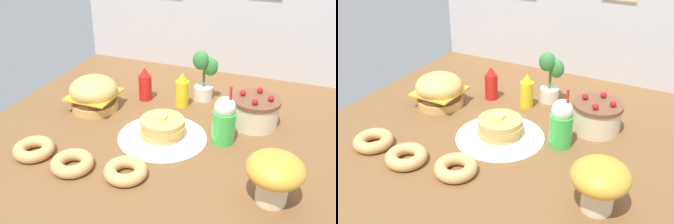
% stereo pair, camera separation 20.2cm
% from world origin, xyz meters
% --- Properties ---
extents(ground_plane, '(2.03, 2.17, 0.02)m').
position_xyz_m(ground_plane, '(0.00, 0.00, -0.01)').
color(ground_plane, brown).
extents(back_wall, '(2.03, 0.04, 1.05)m').
position_xyz_m(back_wall, '(0.00, 1.08, 0.53)').
color(back_wall, silver).
rests_on(back_wall, ground_plane).
extents(doily_mat, '(0.49, 0.49, 0.00)m').
position_xyz_m(doily_mat, '(0.03, 0.03, 0.00)').
color(doily_mat, white).
rests_on(doily_mat, ground_plane).
extents(burger, '(0.30, 0.30, 0.22)m').
position_xyz_m(burger, '(-0.49, 0.19, 0.10)').
color(burger, '#DBA859').
rests_on(burger, ground_plane).
extents(pancake_stack, '(0.38, 0.38, 0.13)m').
position_xyz_m(pancake_stack, '(0.03, 0.03, 0.05)').
color(pancake_stack, white).
rests_on(pancake_stack, doily_mat).
extents(layer_cake, '(0.28, 0.28, 0.20)m').
position_xyz_m(layer_cake, '(0.48, 0.35, 0.09)').
color(layer_cake, beige).
rests_on(layer_cake, ground_plane).
extents(ketchup_bottle, '(0.09, 0.09, 0.22)m').
position_xyz_m(ketchup_bottle, '(-0.25, 0.42, 0.10)').
color(ketchup_bottle, red).
rests_on(ketchup_bottle, ground_plane).
extents(mustard_bottle, '(0.09, 0.09, 0.22)m').
position_xyz_m(mustard_bottle, '(0.01, 0.43, 0.10)').
color(mustard_bottle, yellow).
rests_on(mustard_bottle, ground_plane).
extents(cream_soda_cup, '(0.12, 0.12, 0.34)m').
position_xyz_m(cream_soda_cup, '(0.35, 0.11, 0.13)').
color(cream_soda_cup, green).
rests_on(cream_soda_cup, ground_plane).
extents(donut_pink_glaze, '(0.21, 0.21, 0.06)m').
position_xyz_m(donut_pink_glaze, '(-0.52, -0.36, 0.03)').
color(donut_pink_glaze, tan).
rests_on(donut_pink_glaze, ground_plane).
extents(donut_chocolate, '(0.21, 0.21, 0.06)m').
position_xyz_m(donut_chocolate, '(-0.27, -0.40, 0.03)').
color(donut_chocolate, tan).
rests_on(donut_chocolate, ground_plane).
extents(donut_vanilla, '(0.21, 0.21, 0.06)m').
position_xyz_m(donut_vanilla, '(0.00, -0.36, 0.03)').
color(donut_vanilla, tan).
rests_on(donut_vanilla, ground_plane).
extents(potted_plant, '(0.17, 0.13, 0.34)m').
position_xyz_m(potted_plant, '(0.10, 0.57, 0.18)').
color(potted_plant, white).
rests_on(potted_plant, ground_plane).
extents(mushroom_stool, '(0.25, 0.25, 0.24)m').
position_xyz_m(mushroom_stool, '(0.66, -0.28, 0.15)').
color(mushroom_stool, beige).
rests_on(mushroom_stool, ground_plane).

